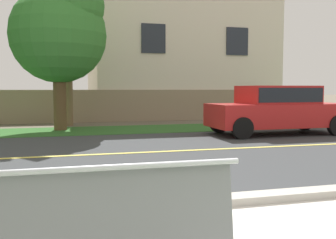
{
  "coord_description": "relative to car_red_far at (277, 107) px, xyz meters",
  "views": [
    {
      "loc": [
        -1.63,
        -2.04,
        1.45
      ],
      "look_at": [
        -0.14,
        3.41,
        1.0
      ],
      "focal_mm": 41.53,
      "sensor_mm": 36.0,
      "label": 1
    }
  ],
  "objects": [
    {
      "name": "curb_edge",
      "position": [
        -4.94,
        -6.55,
        -0.8
      ],
      "size": [
        44.0,
        0.3,
        0.11
      ],
      "primitive_type": "cube",
      "color": "#ADA89E",
      "rests_on": "ground_plane"
    },
    {
      "name": "far_verge_grass",
      "position": [
        -4.94,
        2.61,
        -0.85
      ],
      "size": [
        48.0,
        2.8,
        0.02
      ],
      "primitive_type": "cube",
      "color": "#2D6026",
      "rests_on": "ground_plane"
    },
    {
      "name": "garden_wall",
      "position": [
        -5.06,
        6.17,
        -0.15
      ],
      "size": [
        13.0,
        0.36,
        1.4
      ],
      "primitive_type": "cube",
      "color": "gray",
      "rests_on": "ground_plane"
    },
    {
      "name": "street_asphalt",
      "position": [
        -4.94,
        -2.4,
        -0.85
      ],
      "size": [
        52.0,
        8.0,
        0.01
      ],
      "primitive_type": "cube",
      "color": "#383A3D",
      "rests_on": "ground_plane"
    },
    {
      "name": "house_across_street",
      "position": [
        -0.54,
        9.37,
        2.84
      ],
      "size": [
        9.78,
        6.91,
        7.3
      ],
      "color": "beige",
      "rests_on": "ground_plane"
    },
    {
      "name": "road_centre_line",
      "position": [
        -4.94,
        -2.4,
        -0.84
      ],
      "size": [
        48.0,
        0.14,
        0.01
      ],
      "primitive_type": "cube",
      "color": "#E0CC4C",
      "rests_on": "ground_plane"
    },
    {
      "name": "shade_tree_centre",
      "position": [
        -6.54,
        2.97,
        2.67
      ],
      "size": [
        3.29,
        3.29,
        5.43
      ],
      "color": "brown",
      "rests_on": "ground_plane"
    },
    {
      "name": "car_red_far",
      "position": [
        0.0,
        0.0,
        0.0
      ],
      "size": [
        4.3,
        1.86,
        1.54
      ],
      "color": "red",
      "rests_on": "ground_plane"
    },
    {
      "name": "ground_plane",
      "position": [
        -4.94,
        -0.9,
        -0.85
      ],
      "size": [
        140.0,
        140.0,
        0.0
      ],
      "primitive_type": "plane",
      "color": "#665B4C"
    }
  ]
}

